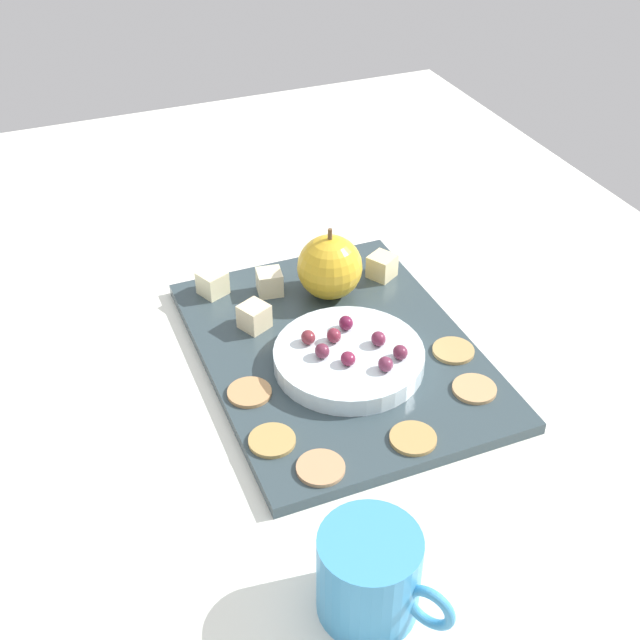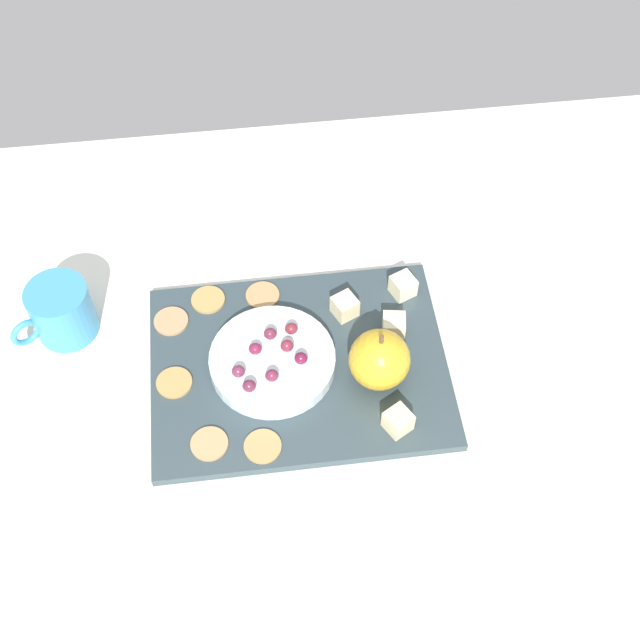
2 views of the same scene
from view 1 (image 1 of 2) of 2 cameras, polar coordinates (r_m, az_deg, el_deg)
The scene contains 24 objects.
table at distance 90.08cm, azimuth 2.58°, elevation -2.73°, with size 144.08×95.30×4.75cm, color silver.
platter at distance 86.18cm, azimuth 1.21°, elevation -2.22°, with size 36.12×27.15×1.27cm, color #314146.
serving_dish at distance 82.87cm, azimuth 2.02°, elevation -2.65°, with size 15.32×15.32×1.95cm, color silver.
apple_whole at distance 91.60cm, azimuth 0.77°, elevation 3.73°, with size 7.36×7.36×7.36cm, color gold.
apple_stem at distance 89.35cm, azimuth 0.79°, elevation 6.03°, with size 0.50×0.50×1.20cm, color brown.
cheese_cube_0 at distance 96.19cm, azimuth 4.34°, elevation 3.75°, with size 2.77×2.77×2.77cm, color beige.
cheese_cube_1 at distance 88.01cm, azimuth -4.61°, elevation 0.25°, with size 2.77×2.77×2.77cm, color beige.
cheese_cube_2 at distance 93.32cm, azimuth -3.54°, elevation 2.65°, with size 2.77×2.77×2.77cm, color beige.
cheese_cube_3 at distance 93.78cm, azimuth -7.50°, elevation 2.57°, with size 2.77×2.77×2.77cm, color beige.
cracker_0 at distance 81.79cm, azimuth 10.71°, elevation -4.74°, with size 4.35×4.35×0.40cm, color tan.
cracker_1 at distance 75.87cm, azimuth 6.50°, elevation -8.20°, with size 4.35×4.35×0.40cm, color #AF894D.
cracker_2 at distance 86.10cm, azimuth 9.28°, elevation -2.12°, with size 4.35×4.35×0.40cm, color tan.
cracker_3 at distance 72.85cm, azimuth 0.04°, elevation -10.27°, with size 4.35×4.35×0.40cm, color tan.
cracker_4 at distance 75.33cm, azimuth -3.37°, elevation -8.38°, with size 4.35×4.35×0.40cm, color #AB8B4E.
cracker_5 at distance 80.28cm, azimuth -4.94°, elevation -5.05°, with size 4.35×4.35×0.40cm, color tan.
grape_0 at distance 84.62cm, azimuth 1.83°, elevation -0.21°, with size 1.62×1.46×1.52cm, color maroon.
grape_1 at distance 79.62cm, azimuth 4.60°, elevation -3.08°, with size 1.62×1.46×1.48cm, color #672841.
grape_2 at distance 82.74cm, azimuth -0.83°, elevation -1.21°, with size 1.62×1.46×1.43cm, color maroon.
grape_3 at distance 82.90cm, azimuth 0.97°, elevation -1.09°, with size 1.62×1.46×1.52cm, color maroon.
grape_4 at distance 81.19cm, azimuth 5.62°, elevation -2.25°, with size 1.62×1.46×1.46cm, color #5E2238.
grape_5 at distance 82.83cm, azimuth 4.37°, elevation -1.24°, with size 1.62×1.46×1.52cm, color maroon.
grape_6 at distance 80.94cm, azimuth 0.16°, elevation -2.17°, with size 1.62×1.46×1.49cm, color #612439.
grape_7 at distance 80.17cm, azimuth 1.97°, elevation -2.71°, with size 1.62×1.46×1.35cm, color maroon.
cup at distance 62.98cm, azimuth 3.52°, elevation -17.32°, with size 9.95×8.13×7.60cm.
Camera 1 is at (-62.96, 30.05, 59.36)cm, focal length 45.90 mm.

